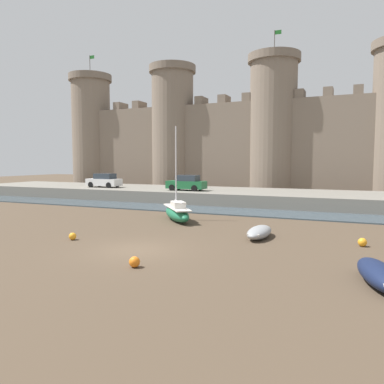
{
  "coord_description": "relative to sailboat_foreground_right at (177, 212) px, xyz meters",
  "views": [
    {
      "loc": [
        9.66,
        -15.52,
        4.39
      ],
      "look_at": [
        0.78,
        5.14,
        2.5
      ],
      "focal_mm": 35.0,
      "sensor_mm": 36.0,
      "label": 1
    }
  ],
  "objects": [
    {
      "name": "ground_plane",
      "position": [
        2.07,
        -8.98,
        -0.61
      ],
      "size": [
        160.0,
        160.0,
        0.0
      ],
      "primitive_type": "plane",
      "color": "#4C3D2D"
    },
    {
      "name": "mooring_buoy_near_channel",
      "position": [
        12.31,
        -3.74,
        -0.38
      ],
      "size": [
        0.44,
        0.44,
        0.44
      ],
      "primitive_type": "sphere",
      "color": "orange",
      "rests_on": "ground"
    },
    {
      "name": "sailboat_foreground_right",
      "position": [
        0.0,
        0.0,
        0.0
      ],
      "size": [
        4.24,
        4.84,
        6.89
      ],
      "color": "#1E6B47",
      "rests_on": "ground"
    },
    {
      "name": "rowboat_near_channel_left",
      "position": [
        12.68,
        -10.09,
        -0.19
      ],
      "size": [
        1.92,
        3.75,
        0.79
      ],
      "color": "#141E3D",
      "rests_on": "ground"
    },
    {
      "name": "rowboat_midflat_left",
      "position": [
        6.97,
        -3.73,
        -0.25
      ],
      "size": [
        1.25,
        3.15,
        0.67
      ],
      "color": "gray",
      "rests_on": "ground"
    },
    {
      "name": "mooring_buoy_near_shore",
      "position": [
        3.59,
        -11.58,
        -0.38
      ],
      "size": [
        0.46,
        0.46,
        0.46
      ],
      "primitive_type": "sphere",
      "color": "orange",
      "rests_on": "ground"
    },
    {
      "name": "water_channel",
      "position": [
        2.07,
        6.12,
        -0.56
      ],
      "size": [
        80.0,
        4.5,
        0.1
      ],
      "primitive_type": "cube",
      "color": "#3D4C56",
      "rests_on": "ground"
    },
    {
      "name": "car_quay_centre_east",
      "position": [
        -4.27,
        11.31,
        1.43
      ],
      "size": [
        4.11,
        1.9,
        1.62
      ],
      "color": "#1E6638",
      "rests_on": "quay_road"
    },
    {
      "name": "mooring_buoy_off_centre",
      "position": [
        -2.44,
        -8.33,
        -0.4
      ],
      "size": [
        0.41,
        0.41,
        0.41
      ],
      "primitive_type": "sphere",
      "color": "orange",
      "rests_on": "ground"
    },
    {
      "name": "quay_road",
      "position": [
        2.07,
        13.37,
        0.02
      ],
      "size": [
        69.8,
        10.0,
        1.26
      ],
      "primitive_type": "cube",
      "color": "slate",
      "rests_on": "ground"
    },
    {
      "name": "car_quay_centre_west",
      "position": [
        -15.14,
        11.81,
        1.43
      ],
      "size": [
        4.11,
        1.9,
        1.62
      ],
      "color": "silver",
      "rests_on": "quay_road"
    },
    {
      "name": "castle",
      "position": [
        2.07,
        24.52,
        7.32
      ],
      "size": [
        64.45,
        6.65,
        20.86
      ],
      "color": "#7A6B5B",
      "rests_on": "ground"
    }
  ]
}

